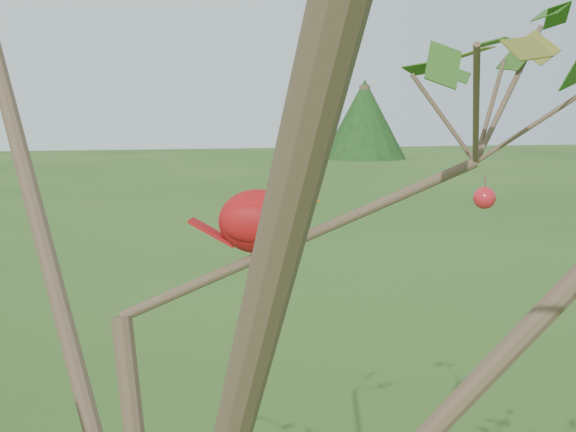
# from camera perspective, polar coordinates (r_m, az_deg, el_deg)

# --- Properties ---
(crabapple_tree) EXTENTS (2.35, 2.05, 2.95)m
(crabapple_tree) POSITION_cam_1_polar(r_m,az_deg,el_deg) (1.08, -9.40, -0.71)
(crabapple_tree) COLOR #4A3327
(crabapple_tree) RESTS_ON ground
(cardinal) EXTENTS (0.22, 0.14, 0.16)m
(cardinal) POSITION_cam_1_polar(r_m,az_deg,el_deg) (1.20, -2.02, -0.16)
(cardinal) COLOR #A0110D
(cardinal) RESTS_ON ground
(distant_trees) EXTENTS (41.76, 17.51, 3.58)m
(distant_trees) POSITION_cam_1_polar(r_m,az_deg,el_deg) (24.85, -13.72, 6.68)
(distant_trees) COLOR #4A3327
(distant_trees) RESTS_ON ground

